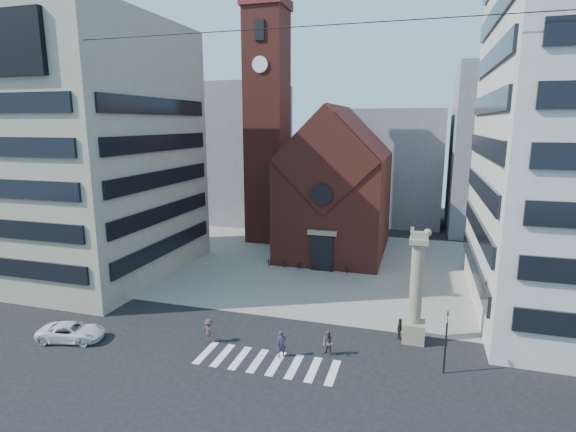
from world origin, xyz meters
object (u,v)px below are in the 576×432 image
object	(u,v)px
lion_column	(416,297)
pedestrian_1	(328,344)
pedestrian_0	(281,344)
scooter_0	(269,262)
white_car	(72,332)
pedestrian_2	(400,329)
traffic_light	(446,341)

from	to	relation	value
lion_column	pedestrian_1	xyz separation A→B (m)	(-5.68, -3.91, -2.57)
pedestrian_0	scooter_0	distance (m)	20.41
white_car	scooter_0	distance (m)	22.73
pedestrian_0	pedestrian_2	size ratio (longest dim) A/B	1.14
lion_column	pedestrian_0	world-z (taller)	lion_column
scooter_0	traffic_light	bearing A→B (deg)	-69.51
pedestrian_0	scooter_0	bearing A→B (deg)	73.30
white_car	pedestrian_2	world-z (taller)	pedestrian_2
white_car	pedestrian_0	size ratio (longest dim) A/B	2.53
traffic_light	pedestrian_1	size ratio (longest dim) A/B	2.41
pedestrian_2	white_car	bearing A→B (deg)	120.42
pedestrian_1	pedestrian_2	size ratio (longest dim) A/B	1.07
lion_column	pedestrian_1	world-z (taller)	lion_column
traffic_light	pedestrian_2	distance (m)	5.21
white_car	scooter_0	world-z (taller)	white_car
lion_column	traffic_light	bearing A→B (deg)	-63.54
traffic_light	white_car	distance (m)	26.67
pedestrian_0	scooter_0	world-z (taller)	pedestrian_0
traffic_light	pedestrian_1	xyz separation A→B (m)	(-7.67, 0.09, -1.40)
lion_column	white_car	bearing A→B (deg)	-163.70
lion_column	pedestrian_1	distance (m)	7.36
lion_column	scooter_0	distance (m)	21.62
scooter_0	lion_column	bearing A→B (deg)	-65.66
lion_column	white_car	distance (m)	25.62
white_car	lion_column	bearing A→B (deg)	-87.10
pedestrian_2	scooter_0	distance (m)	20.66
pedestrian_2	lion_column	bearing A→B (deg)	-76.55
pedestrian_1	pedestrian_2	xyz separation A→B (m)	(4.67, 3.91, -0.06)
white_car	pedestrian_2	xyz separation A→B (m)	(23.43, 7.15, 0.17)
traffic_light	pedestrian_0	size ratio (longest dim) A/B	2.27
lion_column	white_car	size ratio (longest dim) A/B	1.81
pedestrian_1	scooter_0	xyz separation A→B (m)	(-10.50, 17.94, -0.44)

